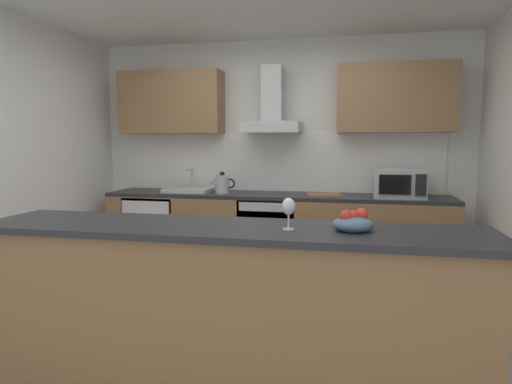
% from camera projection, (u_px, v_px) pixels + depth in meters
% --- Properties ---
extents(ground, '(5.22, 4.80, 0.02)m').
position_uv_depth(ground, '(240.00, 336.00, 3.42)').
color(ground, gray).
extents(wall_back, '(5.22, 0.12, 2.60)m').
position_uv_depth(wall_back, '(281.00, 156.00, 5.18)').
color(wall_back, white).
rests_on(wall_back, ground).
extents(backsplash_tile, '(3.58, 0.02, 0.66)m').
position_uv_depth(backsplash_tile, '(280.00, 162.00, 5.12)').
color(backsplash_tile, white).
extents(counter_back, '(3.71, 0.60, 0.90)m').
position_uv_depth(counter_back, '(275.00, 235.00, 4.91)').
color(counter_back, olive).
rests_on(counter_back, ground).
extents(counter_island, '(2.98, 0.64, 0.98)m').
position_uv_depth(counter_island, '(229.00, 307.00, 2.64)').
color(counter_island, olive).
rests_on(counter_island, ground).
extents(upper_cabinets, '(3.66, 0.32, 0.70)m').
position_uv_depth(upper_cabinets, '(278.00, 101.00, 4.89)').
color(upper_cabinets, olive).
extents(oven, '(0.60, 0.62, 0.80)m').
position_uv_depth(oven, '(270.00, 234.00, 4.89)').
color(oven, slate).
rests_on(oven, ground).
extents(refrigerator, '(0.58, 0.60, 0.85)m').
position_uv_depth(refrigerator, '(157.00, 232.00, 5.17)').
color(refrigerator, white).
rests_on(refrigerator, ground).
extents(microwave, '(0.50, 0.38, 0.30)m').
position_uv_depth(microwave, '(399.00, 183.00, 4.52)').
color(microwave, '#B7BABC').
rests_on(microwave, counter_back).
extents(sink, '(0.50, 0.40, 0.26)m').
position_uv_depth(sink, '(189.00, 190.00, 5.04)').
color(sink, silver).
rests_on(sink, counter_back).
extents(kettle, '(0.29, 0.15, 0.24)m').
position_uv_depth(kettle, '(222.00, 184.00, 4.91)').
color(kettle, '#B7BABC').
rests_on(kettle, counter_back).
extents(range_hood, '(0.62, 0.45, 0.72)m').
position_uv_depth(range_hood, '(272.00, 112.00, 4.87)').
color(range_hood, '#B7BABC').
extents(wine_glass, '(0.08, 0.08, 0.18)m').
position_uv_depth(wine_glass, '(289.00, 208.00, 2.47)').
color(wine_glass, silver).
rests_on(wine_glass, counter_island).
extents(fruit_bowl, '(0.22, 0.22, 0.13)m').
position_uv_depth(fruit_bowl, '(353.00, 223.00, 2.45)').
color(fruit_bowl, slate).
rests_on(fruit_bowl, counter_island).
extents(chopping_board, '(0.37, 0.27, 0.02)m').
position_uv_depth(chopping_board, '(324.00, 195.00, 4.70)').
color(chopping_board, '#9E7247').
rests_on(chopping_board, counter_back).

